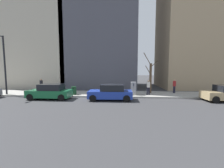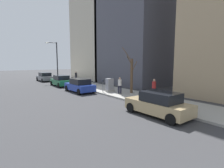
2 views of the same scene
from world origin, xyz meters
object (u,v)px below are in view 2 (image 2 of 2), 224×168
(utility_box, at_px, (110,85))
(streetlamp, at_px, (56,58))
(parked_car_tan, at_px, (158,104))
(pedestrian_far_corner, at_px, (76,76))
(trash_bin, at_px, (79,82))
(office_tower_right, at_px, (105,35))
(parked_car_green, at_px, (61,81))
(parked_car_grey, at_px, (45,77))
(parking_meter, at_px, (103,84))
(pedestrian_midblock, at_px, (120,84))
(pedestrian_near_meter, at_px, (154,87))
(parked_car_blue, at_px, (80,86))
(bare_tree, at_px, (131,74))

(utility_box, height_order, streetlamp, streetlamp)
(parked_car_tan, xyz_separation_m, pedestrian_far_corner, (3.63, 19.96, 0.35))
(utility_box, distance_m, trash_bin, 6.70)
(parked_car_tan, distance_m, utility_box, 8.86)
(streetlamp, relative_size, office_tower_right, 0.37)
(pedestrian_far_corner, bearing_deg, parked_car_tan, 161.17)
(parked_car_green, bearing_deg, trash_bin, -42.07)
(parked_car_grey, bearing_deg, utility_box, -83.06)
(parked_car_tan, bearing_deg, parking_meter, 78.84)
(pedestrian_midblock, bearing_deg, office_tower_right, 128.99)
(streetlamp, bearing_deg, trash_bin, -85.41)
(parked_car_grey, distance_m, trash_bin, 9.83)
(trash_bin, bearing_deg, pedestrian_near_meter, -80.96)
(parked_car_blue, distance_m, office_tower_right, 19.15)
(streetlamp, xyz_separation_m, pedestrian_far_corner, (2.32, -2.97, -2.93))
(parked_car_green, height_order, pedestrian_far_corner, pedestrian_far_corner)
(streetlamp, height_order, pedestrian_near_meter, streetlamp)
(parking_meter, height_order, office_tower_right, office_tower_right)
(trash_bin, height_order, office_tower_right, office_tower_right)
(parked_car_blue, height_order, parking_meter, parked_car_blue)
(parking_meter, xyz_separation_m, pedestrian_near_meter, (2.31, -5.02, 0.11))
(parked_car_green, height_order, trash_bin, parked_car_green)
(parked_car_grey, xyz_separation_m, office_tower_right, (12.00, -1.38, 8.02))
(parked_car_blue, xyz_separation_m, pedestrian_near_meter, (3.90, -7.34, 0.35))
(trash_bin, distance_m, office_tower_right, 15.30)
(pedestrian_near_meter, bearing_deg, office_tower_right, -66.13)
(utility_box, bearing_deg, streetlamp, 94.05)
(bare_tree, bearing_deg, parked_car_grey, 101.38)
(parked_car_grey, relative_size, pedestrian_near_meter, 2.56)
(parked_car_blue, relative_size, pedestrian_far_corner, 2.56)
(parking_meter, bearing_deg, office_tower_right, 54.93)
(utility_box, xyz_separation_m, pedestrian_near_meter, (1.46, -4.98, 0.24))
(parking_meter, height_order, trash_bin, parking_meter)
(parked_car_tan, bearing_deg, parked_car_blue, 89.21)
(pedestrian_near_meter, relative_size, pedestrian_far_corner, 1.00)
(parked_car_grey, bearing_deg, parked_car_green, -90.97)
(pedestrian_far_corner, bearing_deg, parked_car_grey, 28.66)
(parked_car_tan, distance_m, office_tower_right, 27.52)
(bare_tree, relative_size, pedestrian_far_corner, 2.86)
(utility_box, bearing_deg, pedestrian_midblock, -86.87)
(parked_car_blue, distance_m, pedestrian_far_corner, 9.79)
(office_tower_right, bearing_deg, bare_tree, -116.00)
(pedestrian_midblock, bearing_deg, parked_car_green, 172.29)
(parked_car_grey, bearing_deg, parked_car_tan, -91.28)
(parked_car_grey, bearing_deg, parked_car_blue, -91.61)
(parked_car_tan, relative_size, office_tower_right, 0.24)
(bare_tree, relative_size, pedestrian_near_meter, 2.86)
(parked_car_grey, xyz_separation_m, streetlamp, (1.39, -1.93, 3.28))
(parked_car_blue, distance_m, trash_bin, 4.78)
(parked_car_tan, height_order, parked_car_green, same)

